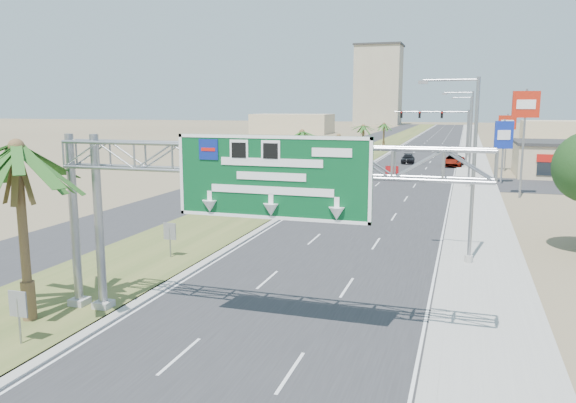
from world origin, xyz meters
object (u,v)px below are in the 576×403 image
(sign_gantry, at_px, (235,173))
(pole_sign_red_near, at_px, (525,112))
(car_right_lane, at_px, (453,161))
(car_far, at_px, (408,159))
(palm_near, at_px, (16,148))
(pole_sign_red_far, at_px, (507,126))
(car_left_lane, at_px, (347,202))
(signal_mast, at_px, (452,133))
(pole_sign_blue, at_px, (504,137))
(car_mid_lane, at_px, (392,173))

(sign_gantry, bearing_deg, pole_sign_red_near, 70.35)
(car_right_lane, height_order, car_far, car_right_lane)
(palm_near, height_order, pole_sign_red_far, palm_near)
(car_left_lane, relative_size, pole_sign_red_near, 0.46)
(palm_near, bearing_deg, signal_mast, 77.34)
(sign_gantry, bearing_deg, palm_near, -166.68)
(signal_mast, bearing_deg, pole_sign_red_near, -74.64)
(sign_gantry, relative_size, car_right_lane, 2.93)
(car_right_lane, bearing_deg, pole_sign_blue, -66.53)
(signal_mast, distance_m, car_left_lane, 37.50)
(sign_gantry, height_order, car_right_lane, sign_gantry)
(car_right_lane, relative_size, pole_sign_blue, 0.81)
(palm_near, bearing_deg, sign_gantry, 13.32)
(car_mid_lane, bearing_deg, sign_gantry, -97.47)
(palm_near, xyz_separation_m, pole_sign_blue, (20.16, 48.53, -1.78))
(sign_gantry, height_order, palm_near, palm_near)
(sign_gantry, bearing_deg, pole_sign_red_far, 77.60)
(sign_gantry, bearing_deg, pole_sign_blue, 75.53)
(signal_mast, height_order, pole_sign_blue, signal_mast)
(car_far, bearing_deg, pole_sign_red_far, -28.77)
(palm_near, height_order, pole_sign_red_near, pole_sign_red_near)
(car_far, height_order, pole_sign_blue, pole_sign_blue)
(car_far, bearing_deg, car_left_lane, -93.27)
(sign_gantry, bearing_deg, car_left_lane, 92.11)
(car_right_lane, xyz_separation_m, car_far, (-6.61, 2.43, -0.13))
(signal_mast, xyz_separation_m, pole_sign_red_near, (6.92, -25.20, 3.13))
(signal_mast, relative_size, car_right_lane, 1.80)
(car_mid_lane, relative_size, car_right_lane, 0.77)
(signal_mast, bearing_deg, sign_gantry, -95.74)
(palm_near, xyz_separation_m, car_right_lane, (14.70, 65.89, -6.14))
(pole_sign_blue, height_order, pole_sign_red_far, pole_sign_red_far)
(palm_near, distance_m, pole_sign_red_near, 44.25)
(palm_near, height_order, car_right_lane, palm_near)
(sign_gantry, xyz_separation_m, signal_mast, (6.23, 62.05, -1.21))
(car_mid_lane, distance_m, car_far, 18.86)
(car_right_lane, bearing_deg, sign_gantry, -89.85)
(palm_near, height_order, pole_sign_blue, palm_near)
(car_far, xyz_separation_m, pole_sign_red_near, (13.21, -29.54, 7.32))
(sign_gantry, bearing_deg, car_right_lane, 84.14)
(car_left_lane, bearing_deg, signal_mast, 77.77)
(sign_gantry, xyz_separation_m, palm_near, (-8.14, -1.93, 0.87))
(signal_mast, bearing_deg, pole_sign_blue, -69.45)
(pole_sign_blue, bearing_deg, pole_sign_red_far, 85.16)
(car_right_lane, height_order, pole_sign_red_near, pole_sign_red_near)
(pole_sign_blue, distance_m, pole_sign_red_far, 13.21)
(car_right_lane, bearing_deg, signal_mast, -93.69)
(pole_sign_red_far, bearing_deg, pole_sign_red_near, -89.95)
(pole_sign_red_near, relative_size, pole_sign_red_far, 1.34)
(sign_gantry, distance_m, car_right_lane, 64.51)
(sign_gantry, relative_size, pole_sign_red_far, 2.23)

